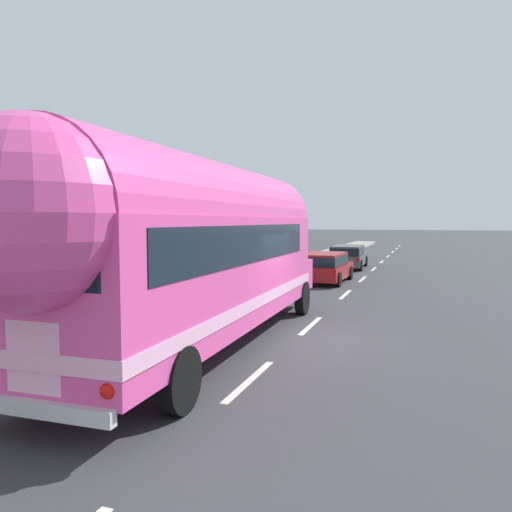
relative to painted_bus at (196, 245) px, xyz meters
The scene contains 6 objects.
ground_plane 3.41m from the painted_bus, 47.91° to the left, with size 300.00×300.00×0.00m, color #38383D.
lane_markings 15.22m from the painted_bus, 92.72° to the left, with size 3.54×80.00×0.01m.
sidewalk_slab 12.44m from the painted_bus, 104.25° to the left, with size 2.59×90.00×0.15m, color gray.
painted_bus is the anchor object (origin of this frame).
car_lead 12.90m from the painted_bus, 89.10° to the left, with size 2.06×4.37×1.37m.
car_second 20.11m from the painted_bus, 89.42° to the left, with size 2.01×4.76×1.37m.
Camera 1 is at (2.90, -11.26, 2.81)m, focal length 34.77 mm.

